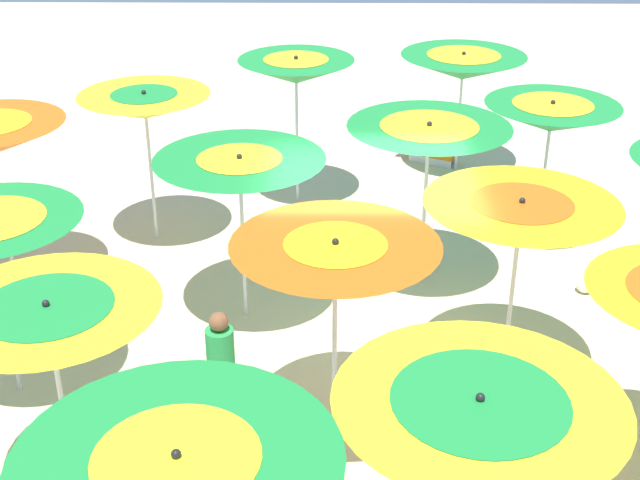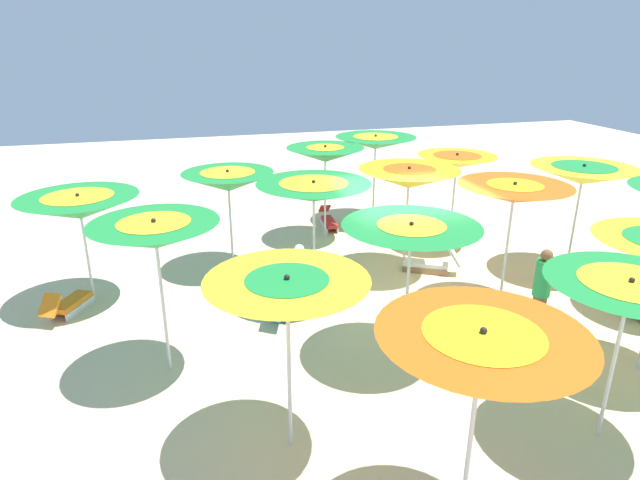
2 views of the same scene
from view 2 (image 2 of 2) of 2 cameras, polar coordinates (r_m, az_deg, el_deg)
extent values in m
cube|color=beige|center=(11.01, 8.55, -6.85)|extent=(40.79, 40.79, 0.04)
cylinder|color=silver|center=(15.61, 5.70, 6.09)|extent=(0.05, 0.05, 2.23)
cone|color=#1E8C38|center=(15.37, 5.85, 10.12)|extent=(2.25, 2.25, 0.34)
cone|color=yellow|center=(15.36, 5.86, 10.42)|extent=(1.25, 1.25, 0.19)
sphere|color=black|center=(15.34, 5.88, 10.86)|extent=(0.07, 0.07, 0.07)
cylinder|color=silver|center=(14.09, 0.54, 4.54)|extent=(0.05, 0.05, 2.21)
cone|color=#1E8C38|center=(13.83, 0.55, 8.94)|extent=(1.97, 1.97, 0.37)
cone|color=yellow|center=(13.81, 0.55, 9.36)|extent=(0.96, 0.96, 0.18)
sphere|color=black|center=(13.78, 0.56, 9.82)|extent=(0.07, 0.07, 0.07)
cylinder|color=silver|center=(12.39, -9.35, 1.50)|extent=(0.05, 0.05, 2.03)
cone|color=#1E8C38|center=(12.10, -9.63, 6.04)|extent=(2.01, 2.01, 0.43)
cone|color=yellow|center=(12.07, -9.65, 6.47)|extent=(1.19, 1.19, 0.25)
sphere|color=black|center=(12.04, -9.70, 7.16)|extent=(0.07, 0.07, 0.07)
cylinder|color=silver|center=(11.62, -23.26, -1.48)|extent=(0.05, 0.05, 1.96)
cone|color=#1E8C38|center=(11.31, -23.95, 3.12)|extent=(2.24, 2.24, 0.45)
cone|color=yellow|center=(11.29, -24.02, 3.60)|extent=(1.31, 1.31, 0.26)
sphere|color=black|center=(11.25, -24.14, 4.35)|extent=(0.07, 0.07, 0.07)
cylinder|color=silver|center=(14.05, 13.78, 3.73)|extent=(0.05, 0.05, 2.14)
cone|color=yellow|center=(13.78, 14.16, 7.99)|extent=(1.92, 1.92, 0.31)
cone|color=orange|center=(13.77, 14.19, 8.26)|extent=(1.17, 1.17, 0.19)
sphere|color=black|center=(13.75, 14.23, 8.73)|extent=(0.07, 0.07, 0.07)
cylinder|color=silver|center=(12.23, 9.02, 1.53)|extent=(0.05, 0.05, 2.13)
cone|color=yellow|center=(11.92, 9.31, 6.38)|extent=(2.18, 2.18, 0.42)
cone|color=orange|center=(11.90, 9.34, 6.88)|extent=(1.13, 1.13, 0.22)
sphere|color=black|center=(11.87, 9.38, 7.51)|extent=(0.07, 0.07, 0.07)
cylinder|color=silver|center=(10.76, -0.65, -0.67)|extent=(0.05, 0.05, 2.22)
cone|color=#1E8C38|center=(10.41, -0.67, 5.02)|extent=(2.21, 2.21, 0.36)
cone|color=yellow|center=(10.39, -0.68, 5.44)|extent=(1.32, 1.32, 0.22)
sphere|color=black|center=(10.36, -0.68, 6.15)|extent=(0.07, 0.07, 0.07)
cylinder|color=silver|center=(8.73, -16.15, -6.61)|extent=(0.05, 0.05, 2.29)
cone|color=#1E8C38|center=(8.29, -16.92, 0.45)|extent=(1.90, 1.90, 0.40)
cone|color=yellow|center=(8.26, -16.99, 1.07)|extent=(1.06, 1.06, 0.23)
sphere|color=black|center=(8.21, -17.09, 1.97)|extent=(0.07, 0.07, 0.07)
cylinder|color=silver|center=(13.33, 25.14, 1.54)|extent=(0.05, 0.05, 2.20)
cone|color=yellow|center=(13.04, 25.87, 6.11)|extent=(2.21, 2.21, 0.39)
cone|color=#1E8C38|center=(13.03, 25.93, 6.47)|extent=(1.33, 1.33, 0.24)
sphere|color=black|center=(13.00, 26.03, 7.07)|extent=(0.07, 0.07, 0.07)
cylinder|color=silver|center=(11.10, 19.00, -1.03)|extent=(0.05, 0.05, 2.27)
cone|color=orange|center=(10.76, 19.69, 4.59)|extent=(2.10, 2.10, 0.34)
cone|color=yellow|center=(10.73, 19.75, 5.07)|extent=(1.03, 1.03, 0.17)
sphere|color=black|center=(10.71, 19.82, 5.62)|extent=(0.07, 0.07, 0.07)
cylinder|color=silver|center=(8.96, 9.12, -5.89)|extent=(0.05, 0.05, 2.12)
cone|color=#1E8C38|center=(8.54, 9.52, 0.49)|extent=(2.18, 2.18, 0.33)
cone|color=yellow|center=(8.51, 9.55, 1.05)|extent=(1.07, 1.07, 0.16)
sphere|color=black|center=(8.48, 9.60, 1.72)|extent=(0.07, 0.07, 0.07)
cylinder|color=silver|center=(6.96, -3.26, -13.81)|extent=(0.05, 0.05, 2.19)
cone|color=yellow|center=(6.40, -3.46, -5.73)|extent=(1.97, 1.97, 0.38)
cone|color=#1E8C38|center=(6.36, -3.47, -4.92)|extent=(0.99, 0.99, 0.19)
sphere|color=black|center=(6.31, -3.50, -3.94)|extent=(0.07, 0.07, 0.07)
cylinder|color=silver|center=(8.06, 28.32, -11.93)|extent=(0.05, 0.05, 2.04)
cone|color=#1E8C38|center=(7.60, 29.62, -5.36)|extent=(2.01, 2.01, 0.43)
cone|color=yellow|center=(7.56, 29.74, -4.74)|extent=(1.22, 1.22, 0.26)
sphere|color=black|center=(7.51, 29.95, -3.68)|extent=(0.07, 0.07, 0.07)
cylinder|color=silver|center=(6.08, 15.41, -20.37)|extent=(0.05, 0.05, 2.22)
cone|color=orange|center=(5.43, 16.53, -11.44)|extent=(2.02, 2.02, 0.45)
cone|color=yellow|center=(5.37, 16.64, -10.50)|extent=(1.13, 1.13, 0.25)
sphere|color=black|center=(5.30, 16.81, -9.11)|extent=(0.07, 0.07, 0.07)
cube|color=silver|center=(11.78, -25.21, -6.33)|extent=(0.77, 0.44, 0.14)
cube|color=silver|center=(11.58, -23.86, -6.57)|extent=(0.77, 0.44, 0.14)
cube|color=orange|center=(11.63, -24.63, -5.92)|extent=(0.92, 0.70, 0.10)
cube|color=orange|center=(11.14, -26.53, -6.15)|extent=(0.46, 0.46, 0.37)
cube|color=green|center=(11.64, 30.00, -5.81)|extent=(0.33, 0.36, 0.32)
cube|color=silver|center=(15.09, 1.50, 1.51)|extent=(0.94, 0.11, 0.14)
cube|color=silver|center=(15.04, 0.43, 1.44)|extent=(0.94, 0.11, 0.14)
cube|color=red|center=(15.03, 0.97, 1.91)|extent=(0.96, 0.36, 0.10)
cube|color=red|center=(15.58, 0.47, 3.33)|extent=(0.43, 0.32, 0.31)
cube|color=olive|center=(12.42, 10.93, -3.23)|extent=(0.53, 0.88, 0.14)
cube|color=olive|center=(12.70, 11.04, -2.69)|extent=(0.53, 0.88, 0.14)
cube|color=white|center=(12.52, 11.03, -2.45)|extent=(0.77, 1.02, 0.10)
cube|color=white|center=(12.41, 13.98, -1.67)|extent=(0.41, 0.41, 0.42)
cube|color=olive|center=(10.70, -4.04, -6.98)|extent=(0.84, 0.61, 0.14)
cube|color=olive|center=(10.58, -2.32, -7.29)|extent=(0.84, 0.61, 0.14)
cube|color=#1972B7|center=(10.58, -3.20, -6.56)|extent=(1.01, 0.86, 0.10)
cube|color=#1972B7|center=(9.92, -4.77, -7.03)|extent=(0.53, 0.51, 0.41)
cylinder|color=brown|center=(10.51, 21.88, -7.22)|extent=(0.24, 0.24, 0.75)
cylinder|color=green|center=(10.22, 22.40, -3.72)|extent=(0.30, 0.30, 0.66)
sphere|color=brown|center=(10.06, 22.73, -1.48)|extent=(0.20, 0.20, 0.20)
sphere|color=white|center=(13.26, -2.20, -1.00)|extent=(0.26, 0.26, 0.26)
camera|label=1|loc=(16.17, 46.43, 19.63)|focal=49.86mm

